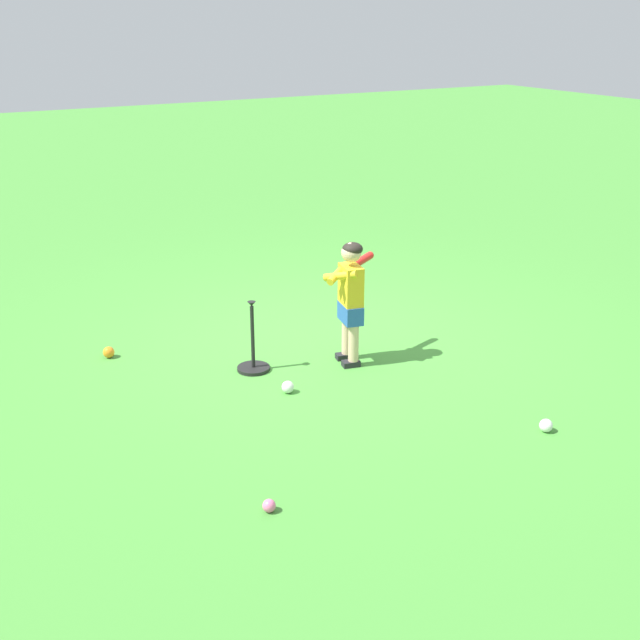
# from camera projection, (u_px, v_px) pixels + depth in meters

# --- Properties ---
(ground_plane) EXTENTS (40.00, 40.00, 0.00)m
(ground_plane) POSITION_uv_depth(u_px,v_px,m) (321.00, 339.00, 7.72)
(ground_plane) COLOR #479338
(child_batter) EXTENTS (0.40, 0.60, 1.08)m
(child_batter) POSITION_uv_depth(u_px,v_px,m) (350.00, 291.00, 7.00)
(child_batter) COLOR #232328
(child_batter) RESTS_ON ground
(play_ball_far_left) EXTENTS (0.08, 0.08, 0.08)m
(play_ball_far_left) POSITION_uv_depth(u_px,v_px,m) (269.00, 506.00, 5.07)
(play_ball_far_left) COLOR pink
(play_ball_far_left) RESTS_ON ground
(play_ball_near_batter) EXTENTS (0.10, 0.10, 0.10)m
(play_ball_near_batter) POSITION_uv_depth(u_px,v_px,m) (546.00, 426.00, 6.02)
(play_ball_near_batter) COLOR white
(play_ball_near_batter) RESTS_ON ground
(play_ball_far_right) EXTENTS (0.10, 0.10, 0.10)m
(play_ball_far_right) POSITION_uv_depth(u_px,v_px,m) (109.00, 352.00, 7.30)
(play_ball_far_right) COLOR orange
(play_ball_far_right) RESTS_ON ground
(play_ball_behind_batter) EXTENTS (0.10, 0.10, 0.10)m
(play_ball_behind_batter) POSITION_uv_depth(u_px,v_px,m) (288.00, 387.00, 6.63)
(play_ball_behind_batter) COLOR white
(play_ball_behind_batter) RESTS_ON ground
(batting_tee) EXTENTS (0.28, 0.28, 0.62)m
(batting_tee) POSITION_uv_depth(u_px,v_px,m) (253.00, 359.00, 7.03)
(batting_tee) COLOR black
(batting_tee) RESTS_ON ground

